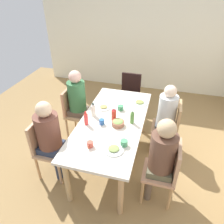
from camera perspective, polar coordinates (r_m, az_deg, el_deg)
name	(u,v)px	position (r m, az deg, el deg)	size (l,w,h in m)	color
ground_plane	(112,159)	(3.55, 0.00, -12.47)	(6.51, 6.51, 0.00)	olive
wall_left	(144,36)	(5.35, 8.43, 19.53)	(0.12, 4.97, 2.60)	#ECE7CC
dining_table	(112,126)	(3.10, 0.00, -3.66)	(1.91, 0.89, 0.77)	beige
chair_0	(74,110)	(3.81, -10.06, 0.51)	(0.40, 0.40, 0.90)	tan
person_0	(78,99)	(3.66, -9.13, 3.40)	(0.30, 0.30, 1.25)	brown
chair_1	(170,125)	(3.51, 15.21, -3.37)	(0.40, 0.40, 0.90)	tan
person_1	(166,114)	(3.40, 14.15, -0.50)	(0.30, 0.30, 1.19)	#3E4738
chair_2	(130,94)	(4.29, 4.77, 4.91)	(0.40, 0.40, 0.90)	black
chair_3	(46,146)	(3.16, -17.14, -8.57)	(0.40, 0.40, 0.90)	tan
person_3	(49,134)	(2.97, -16.37, -5.66)	(0.31, 0.31, 1.23)	#292F47
chair_4	(166,170)	(2.79, 14.28, -14.75)	(0.40, 0.40, 0.90)	tan
person_4	(161,155)	(2.62, 13.02, -11.01)	(0.31, 0.31, 1.24)	brown
plate_0	(104,107)	(3.32, -2.25, 1.26)	(0.20, 0.20, 0.04)	silver
plate_1	(114,149)	(2.57, 0.46, -9.91)	(0.24, 0.24, 0.04)	white
plate_2	(140,103)	(3.47, 7.40, 2.49)	(0.24, 0.24, 0.04)	white
bowl_0	(118,123)	(2.94, 1.61, -2.93)	(0.18, 0.18, 0.08)	#965D44
cup_0	(90,144)	(2.62, -5.88, -8.58)	(0.11, 0.07, 0.07)	#C64E3E
cup_1	(124,143)	(2.62, 3.22, -8.26)	(0.12, 0.09, 0.07)	#499564
cup_2	(102,122)	(2.96, -2.77, -2.67)	(0.11, 0.07, 0.08)	#2C62A6
cup_3	(121,108)	(3.27, 2.29, 1.10)	(0.12, 0.09, 0.07)	#3E8759
bottle_0	(86,119)	(2.94, -6.94, -1.75)	(0.05, 0.05, 0.21)	#E23937
bottle_1	(132,117)	(2.96, 5.41, -1.38)	(0.05, 0.05, 0.21)	#51873A
bottle_2	(114,114)	(3.01, 0.51, -0.63)	(0.07, 0.07, 0.20)	red
bottle_3	(93,110)	(3.11, -5.01, 0.53)	(0.06, 0.06, 0.21)	silver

